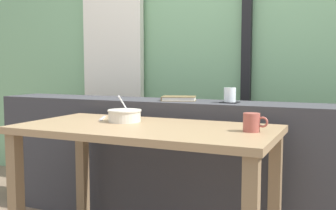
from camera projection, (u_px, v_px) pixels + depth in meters
name	position (u px, v px, depth m)	size (l,w,h in m)	color
outdoor_backdrop	(223.00, 18.00, 3.07)	(4.80, 0.08, 2.80)	#7AAD7F
curtain_left_panel	(113.00, 40.00, 3.38)	(0.56, 0.06, 2.50)	silver
window_divider_post	(247.00, 29.00, 2.93)	(0.07, 0.05, 2.60)	black
dark_console_ledge	(190.00, 164.00, 2.53)	(2.80, 0.35, 0.81)	#38383D
breakfast_table	(146.00, 147.00, 2.00)	(1.29, 0.65, 0.72)	#826849
coaster_square	(230.00, 102.00, 2.37)	(0.10, 0.10, 0.01)	black
juice_glass	(230.00, 95.00, 2.36)	(0.07, 0.07, 0.09)	white
closed_book	(179.00, 98.00, 2.53)	(0.25, 0.21, 0.03)	brown
soup_bowl	(125.00, 116.00, 2.13)	(0.18, 0.18, 0.14)	beige
fork_utensil	(103.00, 118.00, 2.27)	(0.02, 0.17, 0.01)	silver
ceramic_mug	(252.00, 122.00, 1.80)	(0.11, 0.08, 0.08)	#9E4C42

